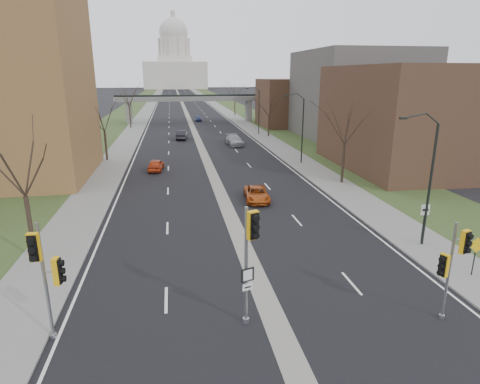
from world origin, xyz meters
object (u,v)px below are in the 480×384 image
object	(u,v)px
car_left_near	(156,165)
car_left_far	(182,135)
car_right_far	(198,119)
car_right_near	(257,194)
signal_pole_left	(46,267)
signal_pole_median	(250,247)
speed_limit_sign	(424,216)
warning_sign	(476,251)
signal_pole_right	(453,260)
car_right_mid	(234,140)

from	to	relation	value
car_left_near	car_left_far	distance (m)	23.74
car_left_near	car_right_far	size ratio (longest dim) A/B	1.13
car_right_near	car_right_far	distance (m)	65.22
car_left_near	car_right_far	distance (m)	52.34
signal_pole_left	car_left_far	world-z (taller)	signal_pole_left
signal_pole_left	signal_pole_median	world-z (taller)	signal_pole_median
speed_limit_sign	car_right_near	size ratio (longest dim) A/B	0.59
signal_pole_median	car_right_near	world-z (taller)	signal_pole_median
signal_pole_left	warning_sign	world-z (taller)	signal_pole_left
signal_pole_median	speed_limit_sign	world-z (taller)	signal_pole_median
signal_pole_left	signal_pole_median	distance (m)	8.39
signal_pole_right	car_right_far	size ratio (longest dim) A/B	1.34
signal_pole_left	car_right_far	distance (m)	84.16
car_left_far	car_right_near	bearing A→B (deg)	105.39
signal_pole_median	car_right_mid	xyz separation A→B (m)	(6.73, 47.98, -3.14)
signal_pole_left	car_right_near	distance (m)	22.23
signal_pole_right	car_left_far	size ratio (longest dim) A/B	1.01
signal_pole_left	car_right_mid	distance (m)	50.05
speed_limit_sign	warning_sign	size ratio (longest dim) A/B	1.17
signal_pole_median	car_right_far	xyz separation A→B (m)	(3.24, 83.65, -3.31)
car_right_far	signal_pole_left	bearing A→B (deg)	-100.16
car_right_near	car_right_mid	size ratio (longest dim) A/B	0.83
warning_sign	car_right_far	xyz separation A→B (m)	(-10.02, 81.20, -0.98)
car_right_near	car_right_mid	bearing A→B (deg)	90.07
signal_pole_left	speed_limit_sign	world-z (taller)	signal_pole_left
warning_sign	car_right_mid	world-z (taller)	warning_sign
speed_limit_sign	warning_sign	distance (m)	4.72
signal_pole_left	car_left_near	xyz separation A→B (m)	(3.20, 31.65, -2.81)
signal_pole_median	car_right_mid	bearing A→B (deg)	62.60
car_left_far	car_right_far	world-z (taller)	car_left_far
signal_pole_right	car_right_near	xyz separation A→B (m)	(-4.70, 19.59, -2.52)
car_left_far	car_right_far	distance (m)	28.60
signal_pole_median	car_right_near	xyz separation A→B (m)	(4.21, 18.44, -3.30)
signal_pole_right	car_right_mid	distance (m)	49.24
warning_sign	signal_pole_left	bearing A→B (deg)	-156.41
car_left_near	car_right_mid	world-z (taller)	car_right_mid
signal_pole_right	car_right_near	size ratio (longest dim) A/B	1.07
signal_pole_median	warning_sign	distance (m)	13.68
warning_sign	car_right_near	distance (m)	18.40
signal_pole_median	speed_limit_sign	xyz separation A→B (m)	(13.18, 7.16, -1.97)
car_right_mid	car_left_near	bearing A→B (deg)	-130.85
warning_sign	car_right_near	size ratio (longest dim) A/B	0.51
signal_pole_left	speed_limit_sign	bearing A→B (deg)	20.96
signal_pole_left	car_right_near	world-z (taller)	signal_pole_left
car_left_far	speed_limit_sign	bearing A→B (deg)	113.55
warning_sign	car_right_far	bearing A→B (deg)	115.07
car_right_far	signal_pole_median	bearing A→B (deg)	-94.44
signal_pole_median	car_right_far	size ratio (longest dim) A/B	1.57
signal_pole_median	car_right_far	distance (m)	83.78
speed_limit_sign	car_right_near	distance (m)	14.47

